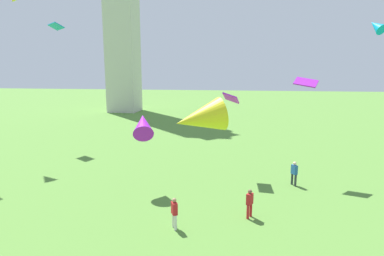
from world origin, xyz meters
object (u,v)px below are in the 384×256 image
Objects in this scene: person_0 at (250,202)px; kite_flying_6 at (143,124)px; kite_flying_1 at (56,26)px; kite_flying_3 at (199,119)px; kite_flying_2 at (376,26)px; person_2 at (294,172)px; kite_flying_4 at (231,98)px; person_1 at (174,211)px; kite_flying_5 at (306,82)px.

person_0 is 8.45m from kite_flying_6.
kite_flying_1 is 25.55m from kite_flying_3.
kite_flying_2 reaches higher than person_0.
kite_flying_4 reaches higher than person_2.
kite_flying_2 is 1.01× the size of kite_flying_4.
kite_flying_4 is (2.42, 8.81, 4.80)m from person_1.
person_0 is 8.65m from kite_flying_4.
kite_flying_6 is (-9.94, -1.60, 3.28)m from person_2.
kite_flying_1 is (-22.18, 9.62, 11.07)m from person_2.
kite_flying_2 is 8.20m from kite_flying_5.
kite_flying_4 is (17.80, -7.81, -6.31)m from kite_flying_1.
kite_flying_3 is 1.48× the size of kite_flying_4.
person_0 is at bearing -5.44° from kite_flying_1.
kite_flying_5 is (22.98, -7.53, -5.15)m from kite_flying_1.
person_1 is 9.76m from person_2.
kite_flying_2 is at bearing -172.72° from kite_flying_6.
person_1 is 0.92× the size of kite_flying_4.
kite_flying_5 is (-5.77, -4.06, -4.19)m from kite_flying_2.
kite_flying_5 is (3.91, 7.36, 5.97)m from person_0.
person_2 reaches higher than person_0.
kite_flying_5 is (6.19, 10.69, 1.08)m from kite_flying_3.
person_1 reaches higher than person_0.
kite_flying_1 is (-19.07, 14.90, 11.12)m from person_0.
person_2 is 0.65× the size of kite_flying_3.
kite_flying_1 reaches higher than kite_flying_4.
person_0 is at bearing 22.82° from kite_flying_2.
kite_flying_1 is at bearing -99.81° from person_0.
kite_flying_3 is (16.79, -18.22, -6.24)m from kite_flying_1.
kite_flying_1 reaches higher than kite_flying_2.
person_2 is at bearing -71.16° from person_1.
person_2 is 13.52m from kite_flying_2.
kite_flying_4 is (-4.38, 1.80, 4.76)m from person_2.
kite_flying_1 is at bearing -164.25° from kite_flying_3.
kite_flying_6 is (-5.57, -3.40, -1.47)m from kite_flying_4.
kite_flying_5 is at bearing 131.62° from person_2.
kite_flying_2 is 0.68× the size of kite_flying_3.
person_0 is at bearing 118.66° from kite_flying_3.
kite_flying_3 reaches higher than person_2.
kite_flying_1 reaches higher than person_1.
person_0 is 6.13m from person_2.
kite_flying_4 reaches higher than person_1.
person_0 is 4.07m from person_1.
kite_flying_1 is 1.09× the size of kite_flying_4.
person_2 is (3.11, 5.28, 0.05)m from person_0.
kite_flying_5 is at bearing -66.91° from person_1.
kite_flying_5 reaches higher than kite_flying_4.
kite_flying_6 is (-10.74, -3.68, -2.63)m from kite_flying_5.
kite_flying_1 is 20.44m from kite_flying_4.
person_1 is 5.32m from kite_flying_3.
person_2 is at bearing 16.17° from kite_flying_2.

